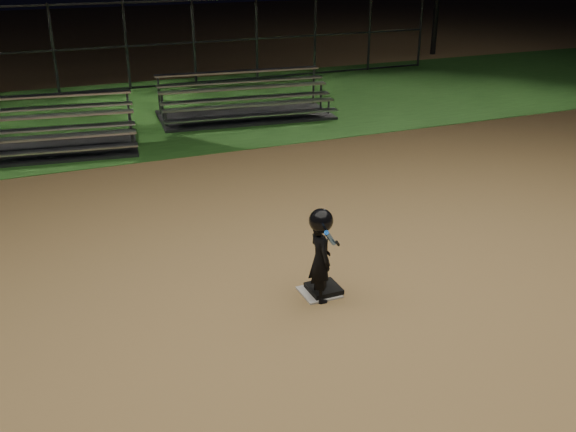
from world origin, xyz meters
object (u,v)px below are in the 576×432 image
Objects in this scene: child_batter at (321,253)px; bleacher_right at (245,108)px; home_plate at (319,292)px; bleacher_left at (31,142)px; batting_tee at (324,282)px.

child_batter reaches higher than bleacher_right.
home_plate is at bearing -23.00° from child_batter.
bleacher_left is at bearing 21.54° from child_batter.
batting_tee is 8.88m from bleacher_right.
bleacher_left is (-3.05, 7.61, 0.07)m from batting_tee.
bleacher_right is (2.06, 8.65, 0.20)m from home_plate.
bleacher_right is (2.00, 8.65, 0.06)m from batting_tee.
batting_tee is at bearing -42.21° from child_batter.
child_batter reaches higher than bleacher_left.
batting_tee is at bearing -97.24° from bleacher_right.
bleacher_right reaches higher than home_plate.
bleacher_left reaches higher than bleacher_right.
home_plate is 8.89m from bleacher_right.
child_batter is (-0.06, -0.13, 0.62)m from home_plate.
batting_tee reaches higher than home_plate.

